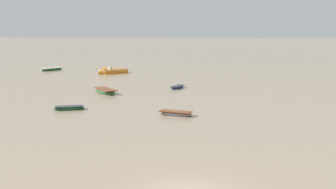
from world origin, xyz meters
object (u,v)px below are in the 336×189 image
Objects in this scene: motorboat_moored_1 at (110,72)px; rowboat_moored_6 at (69,108)px; rowboat_moored_1 at (52,69)px; rowboat_moored_4 at (105,91)px; rowboat_moored_2 at (177,87)px; rowboat_moored_5 at (176,114)px.

rowboat_moored_6 is at bearing 54.25° from motorboat_moored_1.
rowboat_moored_1 is 32.23m from rowboat_moored_4.
rowboat_moored_2 is at bearing 85.55° from motorboat_moored_1.
motorboat_moored_1 is at bearing -118.93° from rowboat_moored_2.
rowboat_moored_2 is at bearing -97.20° from rowboat_moored_1.
rowboat_moored_5 is (15.36, -34.73, -0.13)m from motorboat_moored_1.
rowboat_moored_4 is 10.86m from rowboat_moored_6.
rowboat_moored_4 is at bearing 59.82° from motorboat_moored_1.
rowboat_moored_5 is at bearing -178.29° from rowboat_moored_4.
motorboat_moored_1 is at bearing -50.58° from rowboat_moored_5.
rowboat_moored_1 is 1.50× the size of rowboat_moored_2.
rowboat_moored_4 is (5.27, -22.41, -0.08)m from motorboat_moored_1.
rowboat_moored_2 is 0.99× the size of rowboat_moored_6.
rowboat_moored_5 is at bearing -112.51° from rowboat_moored_1.
rowboat_moored_5 is at bearing -25.85° from rowboat_moored_6.
rowboat_moored_5 is at bearing 70.43° from motorboat_moored_1.
rowboat_moored_1 is 13.50m from motorboat_moored_1.
rowboat_moored_5 reaches higher than rowboat_moored_6.
rowboat_moored_6 is at bearing 138.25° from rowboat_moored_4.
rowboat_moored_2 is 17.45m from rowboat_moored_5.
rowboat_moored_4 is 15.93m from rowboat_moored_5.
rowboat_moored_4 is (18.08, -26.69, 0.00)m from rowboat_moored_1.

